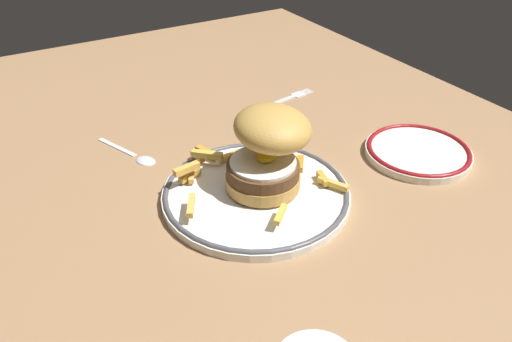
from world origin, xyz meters
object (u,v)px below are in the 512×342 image
Objects in this scene: fork at (286,99)px; spoon at (139,156)px; side_plate at (418,151)px; burger at (269,147)px; dinner_plate at (256,193)px.

spoon is at bearing -79.34° from fork.
burger is at bearing -99.08° from side_plate.
side_plate reaches higher than spoon.
fork is (-28.44, -6.77, -0.65)cm from side_plate.
spoon is (-18.79, -10.79, -0.48)cm from dinner_plate.
burger is (-0.59, 2.38, 6.56)cm from dinner_plate.
burger is 23.54cm from spoon.
fork is 32.96cm from spoon.
dinner_plate is 1.73× the size of burger.
spoon reaches higher than fork.
dinner_plate and side_plate have the same top height.
fork is 1.11× the size of spoon.
dinner_plate is 21.67cm from spoon.
burger is at bearing 35.90° from spoon.
fork is (-24.29, 19.22, -7.22)cm from burger.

